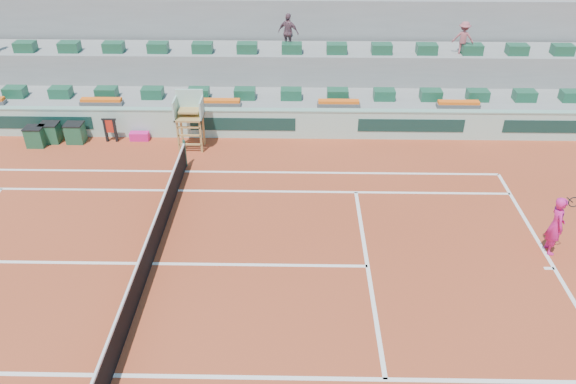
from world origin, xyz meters
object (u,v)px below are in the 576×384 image
player_bag (140,136)px  tennis_player (556,225)px  umpire_chair (189,112)px  drink_cooler_a (75,133)px

player_bag → tennis_player: bearing=-26.8°
umpire_chair → drink_cooler_a: size_ratio=2.86×
player_bag → tennis_player: size_ratio=0.34×
umpire_chair → drink_cooler_a: (-4.91, 0.37, -1.12)m
umpire_chair → drink_cooler_a: bearing=175.7°
drink_cooler_a → tennis_player: tennis_player is taller
drink_cooler_a → tennis_player: 18.33m
player_bag → drink_cooler_a: (-2.58, -0.24, 0.25)m
umpire_chair → tennis_player: umpire_chair is taller
umpire_chair → tennis_player: bearing=-28.9°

